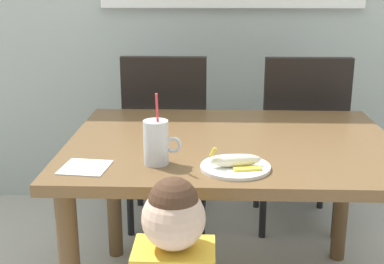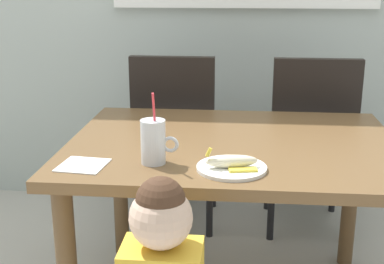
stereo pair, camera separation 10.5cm
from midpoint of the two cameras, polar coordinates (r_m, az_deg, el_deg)
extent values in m
cube|color=brown|center=(2.02, 6.00, -1.53)|extent=(1.25, 0.95, 0.04)
cylinder|color=brown|center=(2.57, -6.66, -6.14)|extent=(0.07, 0.07, 0.69)
cylinder|color=brown|center=(2.58, 18.00, -6.76)|extent=(0.07, 0.07, 0.69)
cube|color=black|center=(2.87, -0.53, -1.33)|extent=(0.44, 0.44, 0.06)
cube|color=black|center=(2.60, -1.00, 2.99)|extent=(0.42, 0.05, 0.48)
cylinder|color=black|center=(3.11, 3.33, -4.56)|extent=(0.04, 0.04, 0.42)
cylinder|color=black|center=(3.15, -3.61, -4.32)|extent=(0.04, 0.04, 0.42)
cylinder|color=black|center=(2.76, 3.03, -7.39)|extent=(0.04, 0.04, 0.42)
cylinder|color=black|center=(2.80, -4.82, -7.08)|extent=(0.04, 0.04, 0.42)
cube|color=black|center=(2.88, 13.47, -1.71)|extent=(0.44, 0.44, 0.06)
cube|color=black|center=(2.62, 14.44, 2.54)|extent=(0.42, 0.05, 0.48)
cylinder|color=black|center=(3.17, 16.14, -4.83)|extent=(0.04, 0.04, 0.42)
cylinder|color=black|center=(3.12, 9.25, -4.72)|extent=(0.04, 0.04, 0.42)
cylinder|color=black|center=(2.83, 17.51, -7.63)|extent=(0.04, 0.04, 0.42)
cylinder|color=black|center=(2.77, 9.74, -7.57)|extent=(0.04, 0.04, 0.42)
sphere|color=beige|center=(1.39, -1.22, -9.34)|extent=(0.17, 0.17, 0.17)
sphere|color=#472D1E|center=(1.37, -1.23, -7.58)|extent=(0.13, 0.13, 0.13)
cylinder|color=silver|center=(1.75, -2.53, -1.09)|extent=(0.08, 0.08, 0.15)
cylinder|color=white|center=(1.76, -2.52, -2.02)|extent=(0.07, 0.07, 0.08)
torus|color=silver|center=(1.74, -0.64, -1.38)|extent=(0.06, 0.01, 0.06)
cylinder|color=#E5333F|center=(1.72, -2.32, 0.98)|extent=(0.01, 0.06, 0.21)
cylinder|color=white|center=(1.72, 6.20, -3.93)|extent=(0.23, 0.23, 0.01)
ellipsoid|color=#F4EAC6|center=(1.70, 6.13, -3.21)|extent=(0.18, 0.08, 0.04)
cube|color=yellow|center=(1.68, 7.36, -4.12)|extent=(0.09, 0.05, 0.01)
cube|color=yellow|center=(1.74, 6.51, -3.29)|extent=(0.09, 0.05, 0.01)
cylinder|color=yellow|center=(1.67, 3.65, -2.24)|extent=(0.03, 0.02, 0.03)
cube|color=white|center=(1.77, -10.14, -3.59)|extent=(0.17, 0.17, 0.00)
camera|label=1|loc=(0.05, -88.42, 0.47)|focal=48.95mm
camera|label=2|loc=(0.05, 91.58, -0.47)|focal=48.95mm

